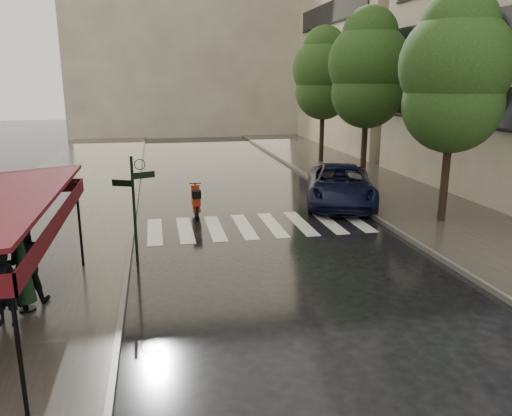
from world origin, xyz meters
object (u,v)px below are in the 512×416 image
object	(u,v)px
pedestrian_with_umbrella	(0,250)
pedestrian_terrace	(24,263)
scooter	(196,202)
parked_car	(340,185)
parasol_back	(22,258)

from	to	relation	value
pedestrian_with_umbrella	pedestrian_terrace	bearing A→B (deg)	92.99
scooter	parked_car	bearing A→B (deg)	8.71
scooter	parked_car	distance (m)	6.15
pedestrian_terrace	parked_car	xyz separation A→B (m)	(10.57, 7.99, -0.27)
parasol_back	pedestrian_with_umbrella	bearing A→B (deg)	-113.21
pedestrian_terrace	parasol_back	world-z (taller)	parasol_back
pedestrian_terrace	scooter	xyz separation A→B (m)	(4.47, 7.28, -0.55)
pedestrian_terrace	scooter	bearing A→B (deg)	-129.12
pedestrian_with_umbrella	parasol_back	size ratio (longest dim) A/B	1.06
pedestrian_terrace	pedestrian_with_umbrella	bearing A→B (deg)	72.87
pedestrian_terrace	parasol_back	distance (m)	0.52
parked_car	parasol_back	size ratio (longest dim) A/B	2.56
parked_car	pedestrian_with_umbrella	bearing A→B (deg)	-122.93
pedestrian_with_umbrella	scooter	size ratio (longest dim) A/B	1.38
pedestrian_terrace	parasol_back	size ratio (longest dim) A/B	0.84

